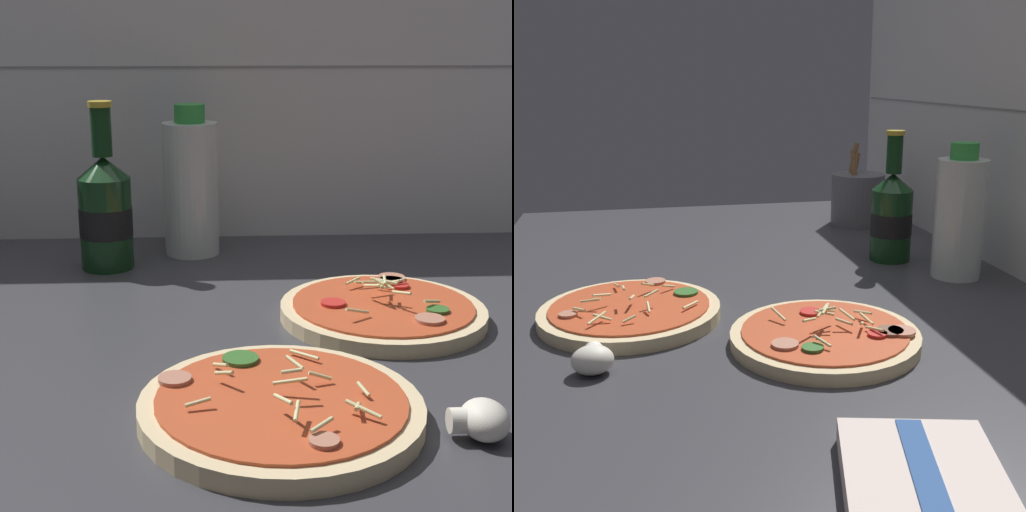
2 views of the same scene
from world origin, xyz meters
TOP-DOWN VIEW (x-y plane):
  - counter_slab at (0.00, 0.00)cm, footprint 160.00×90.00cm
  - pizza_near at (-0.88, -19.01)cm, footprint 25.22×25.22cm
  - pizza_far at (13.35, 5.20)cm, footprint 24.24×24.24cm
  - beer_bottle at (-21.84, 28.27)cm, footprint 7.58×7.58cm
  - oil_bottle at (-9.83, 35.29)cm, footprint 8.28×8.28cm
  - mushroom_left at (15.64, -23.32)cm, footprint 5.07×4.83cm
  - utensil_crock at (-51.24, 32.17)cm, footprint 11.97×11.97cm
  - dish_towel at (44.43, 4.08)cm, footprint 18.49×16.42cm

SIDE VIEW (x-z plane):
  - counter_slab at x=0.00cm, z-range 0.00..2.50cm
  - pizza_far at x=13.35cm, z-range 0.94..6.07cm
  - pizza_near at x=-0.88cm, z-range 0.97..6.11cm
  - dish_towel at x=44.43cm, z-range 2.43..4.99cm
  - mushroom_left at x=15.64cm, z-range 2.50..5.88cm
  - utensil_crock at x=-51.24cm, z-range -0.70..17.67cm
  - beer_bottle at x=-21.84cm, z-range -0.92..22.80cm
  - oil_bottle at x=-9.83cm, z-range 1.59..24.22cm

